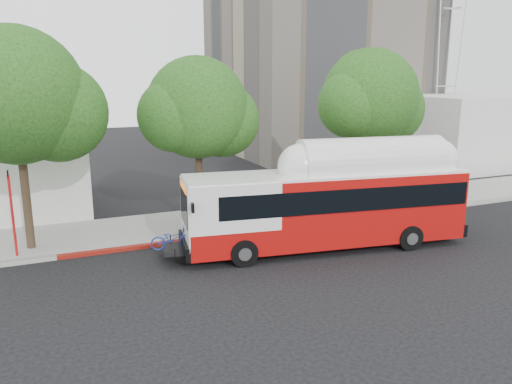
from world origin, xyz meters
TOP-DOWN VIEW (x-y plane):
  - ground at (0.00, 0.00)m, footprint 120.00×120.00m
  - sidewalk at (0.00, 6.50)m, footprint 60.00×5.00m
  - curb_strip at (0.00, 3.90)m, footprint 60.00×0.30m
  - red_curb_segment at (-3.00, 3.90)m, footprint 10.00×0.32m
  - street_tree_left at (-8.53, 5.56)m, footprint 6.67×5.80m
  - street_tree_mid at (-0.59, 6.06)m, footprint 5.75×5.00m
  - street_tree_right at (9.44, 5.86)m, footprint 6.21×5.40m
  - horizon_block at (30.00, 16.00)m, footprint 20.00×12.00m
  - transit_bus at (3.40, 0.70)m, footprint 13.75×4.47m
  - signal_pole at (-9.55, 4.60)m, footprint 0.11×0.36m

SIDE VIEW (x-z plane):
  - ground at x=0.00m, z-range 0.00..0.00m
  - sidewalk at x=0.00m, z-range 0.00..0.15m
  - curb_strip at x=0.00m, z-range 0.00..0.15m
  - red_curb_segment at x=-3.00m, z-range 0.00..0.16m
  - transit_bus at x=3.40m, z-range -0.13..3.87m
  - signal_pole at x=-9.55m, z-range 0.05..3.90m
  - horizon_block at x=30.00m, z-range 0.00..6.00m
  - street_tree_mid at x=-0.59m, z-range 1.60..10.22m
  - street_tree_right at x=9.44m, z-range 1.67..10.85m
  - street_tree_left at x=-8.53m, z-range 1.73..11.47m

